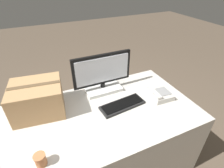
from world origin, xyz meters
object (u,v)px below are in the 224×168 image
(paper_cup_right, at_px, (40,160))
(cardboard_box, at_px, (38,99))
(monitor, at_px, (102,76))
(keyboard, at_px, (122,105))
(desk_phone, at_px, (159,94))

(paper_cup_right, height_order, cardboard_box, cardboard_box)
(monitor, xyz_separation_m, keyboard, (0.06, -0.30, -0.15))
(monitor, height_order, paper_cup_right, monitor)
(keyboard, xyz_separation_m, paper_cup_right, (-0.71, -0.28, 0.03))
(desk_phone, distance_m, paper_cup_right, 1.11)
(paper_cup_right, bearing_deg, desk_phone, 13.28)
(monitor, relative_size, paper_cup_right, 6.68)
(cardboard_box, bearing_deg, keyboard, -19.68)
(monitor, bearing_deg, cardboard_box, -173.54)
(desk_phone, height_order, paper_cup_right, paper_cup_right)
(monitor, relative_size, cardboard_box, 1.30)
(keyboard, xyz_separation_m, cardboard_box, (-0.66, 0.24, 0.12))
(monitor, distance_m, desk_phone, 0.56)
(keyboard, bearing_deg, cardboard_box, 154.68)
(cardboard_box, bearing_deg, paper_cup_right, -95.22)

